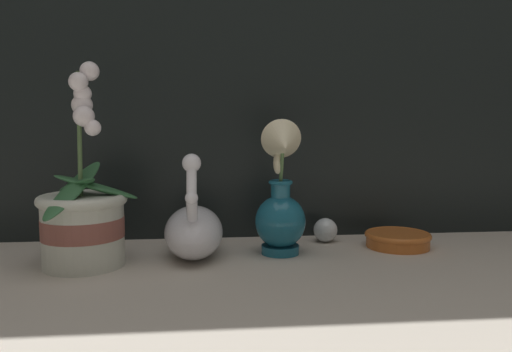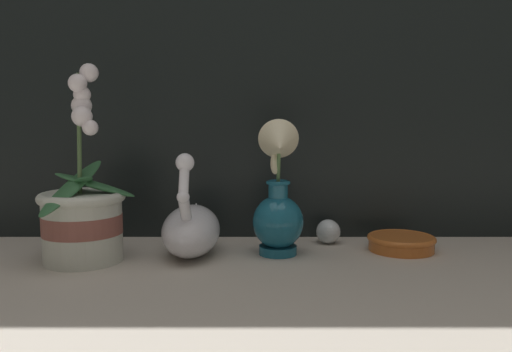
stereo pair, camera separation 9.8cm
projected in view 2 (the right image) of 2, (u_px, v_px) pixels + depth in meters
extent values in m
plane|color=#BCB2A3|center=(252.00, 275.00, 0.86)|extent=(2.80, 2.80, 0.00)
cylinder|color=beige|center=(85.00, 227.00, 0.94)|extent=(0.15, 0.15, 0.13)
cylinder|color=brown|center=(85.00, 224.00, 0.94)|extent=(0.15, 0.15, 0.04)
torus|color=beige|center=(84.00, 197.00, 0.93)|extent=(0.16, 0.16, 0.02)
cylinder|color=#4C6B3D|center=(82.00, 133.00, 0.92)|extent=(0.01, 0.02, 0.22)
ellipsoid|color=#2D6038|center=(98.00, 185.00, 0.93)|extent=(0.15, 0.05, 0.06)
ellipsoid|color=#2D6038|center=(80.00, 184.00, 0.95)|extent=(0.12, 0.14, 0.05)
ellipsoid|color=#2D6038|center=(75.00, 187.00, 0.91)|extent=(0.09, 0.18, 0.09)
sphere|color=white|center=(92.00, 73.00, 0.92)|extent=(0.03, 0.03, 0.03)
sphere|color=white|center=(80.00, 83.00, 0.90)|extent=(0.03, 0.03, 0.03)
sphere|color=white|center=(85.00, 95.00, 0.91)|extent=(0.03, 0.03, 0.03)
sphere|color=white|center=(84.00, 106.00, 0.92)|extent=(0.04, 0.04, 0.04)
sphere|color=white|center=(85.00, 116.00, 0.90)|extent=(0.04, 0.04, 0.04)
sphere|color=white|center=(93.00, 128.00, 0.90)|extent=(0.03, 0.03, 0.03)
ellipsoid|color=white|center=(193.00, 231.00, 0.98)|extent=(0.11, 0.20, 0.10)
cone|color=white|center=(198.00, 216.00, 1.06)|extent=(0.06, 0.08, 0.08)
cylinder|color=white|center=(187.00, 210.00, 0.90)|extent=(0.02, 0.06, 0.07)
sphere|color=white|center=(185.00, 197.00, 0.87)|extent=(0.02, 0.02, 0.02)
cylinder|color=white|center=(186.00, 180.00, 0.88)|extent=(0.02, 0.04, 0.07)
sphere|color=white|center=(187.00, 163.00, 0.90)|extent=(0.03, 0.03, 0.03)
cylinder|color=#195B75|center=(280.00, 250.00, 0.99)|extent=(0.08, 0.08, 0.02)
ellipsoid|color=#195B75|center=(280.00, 222.00, 0.99)|extent=(0.10, 0.10, 0.11)
cylinder|color=#195B75|center=(280.00, 190.00, 0.98)|extent=(0.04, 0.04, 0.03)
torus|color=#195B75|center=(280.00, 182.00, 0.98)|extent=(0.05, 0.05, 0.01)
cylinder|color=#567A47|center=(281.00, 168.00, 0.96)|extent=(0.01, 0.03, 0.06)
cone|color=beige|center=(281.00, 143.00, 0.94)|extent=(0.08, 0.08, 0.09)
ellipsoid|color=beige|center=(277.00, 163.00, 0.97)|extent=(0.02, 0.02, 0.04)
sphere|color=silver|center=(330.00, 232.00, 1.08)|extent=(0.05, 0.05, 0.05)
cylinder|color=#C66628|center=(404.00, 243.00, 1.02)|extent=(0.13, 0.13, 0.03)
torus|color=#C66628|center=(404.00, 239.00, 1.02)|extent=(0.14, 0.14, 0.01)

